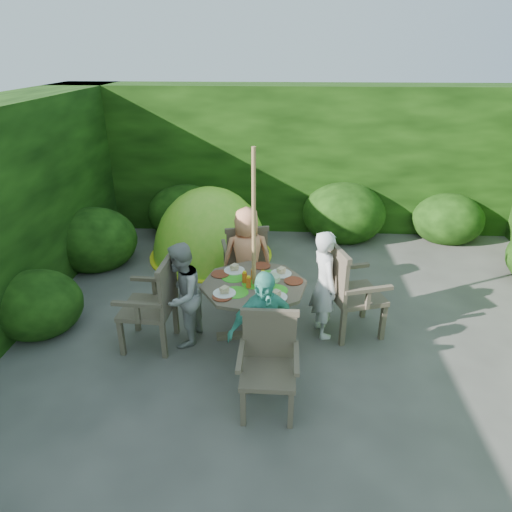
# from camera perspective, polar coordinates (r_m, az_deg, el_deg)

# --- Properties ---
(ground) EXTENTS (60.00, 60.00, 0.00)m
(ground) POSITION_cam_1_polar(r_m,az_deg,el_deg) (5.29, 8.21, -11.15)
(ground) COLOR #47453F
(ground) RESTS_ON ground
(hedge_enclosure) EXTENTS (9.00, 9.00, 2.50)m
(hedge_enclosure) POSITION_cam_1_polar(r_m,az_deg,el_deg) (5.92, 8.00, 6.48)
(hedge_enclosure) COLOR black
(hedge_enclosure) RESTS_ON ground
(patio_table) EXTENTS (1.39, 1.39, 0.84)m
(patio_table) POSITION_cam_1_polar(r_m,az_deg,el_deg) (5.10, -0.22, -4.56)
(patio_table) COLOR #473C2E
(patio_table) RESTS_ON ground
(parasol_pole) EXTENTS (0.05, 0.05, 2.20)m
(parasol_pole) POSITION_cam_1_polar(r_m,az_deg,el_deg) (4.86, -0.27, 0.71)
(parasol_pole) COLOR olive
(parasol_pole) RESTS_ON ground
(garden_chair_right) EXTENTS (0.72, 0.77, 1.06)m
(garden_chair_right) POSITION_cam_1_polar(r_m,az_deg,el_deg) (5.31, 11.53, -4.12)
(garden_chair_right) COLOR #473C2E
(garden_chair_right) RESTS_ON ground
(garden_chair_left) EXTENTS (0.58, 0.64, 1.02)m
(garden_chair_left) POSITION_cam_1_polar(r_m,az_deg,el_deg) (5.12, -12.55, -5.68)
(garden_chair_left) COLOR #473C2E
(garden_chair_left) RESTS_ON ground
(garden_chair_back) EXTENTS (0.67, 0.63, 0.96)m
(garden_chair_back) POSITION_cam_1_polar(r_m,az_deg,el_deg) (6.10, -1.32, -0.18)
(garden_chair_back) COLOR #473C2E
(garden_chair_back) RESTS_ON ground
(garden_chair_front) EXTENTS (0.55, 0.49, 0.90)m
(garden_chair_front) POSITION_cam_1_polar(r_m,az_deg,el_deg) (4.24, 1.58, -13.07)
(garden_chair_front) COLOR #473C2E
(garden_chair_front) RESTS_ON ground
(child_right) EXTENTS (0.42, 0.53, 1.28)m
(child_right) POSITION_cam_1_polar(r_m,az_deg,el_deg) (5.21, 8.54, -3.53)
(child_right) COLOR silver
(child_right) RESTS_ON ground
(child_left) EXTENTS (0.53, 0.64, 1.20)m
(child_left) POSITION_cam_1_polar(r_m,az_deg,el_deg) (5.08, -9.31, -4.86)
(child_left) COLOR #9A9A95
(child_left) RESTS_ON ground
(child_back) EXTENTS (0.69, 0.51, 1.30)m
(child_back) POSITION_cam_1_polar(r_m,az_deg,el_deg) (5.78, -1.12, -0.16)
(child_back) COLOR #F99867
(child_back) RESTS_ON ground
(child_front) EXTENTS (0.78, 0.60, 1.24)m
(child_front) POSITION_cam_1_polar(r_m,az_deg,el_deg) (4.40, 0.87, -9.27)
(child_front) COLOR #50BBA4
(child_front) RESTS_ON ground
(dome_tent) EXTENTS (2.26, 2.26, 2.24)m
(dome_tent) POSITION_cam_1_polar(r_m,az_deg,el_deg) (7.43, -5.60, 0.09)
(dome_tent) COLOR #79D228
(dome_tent) RESTS_ON ground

